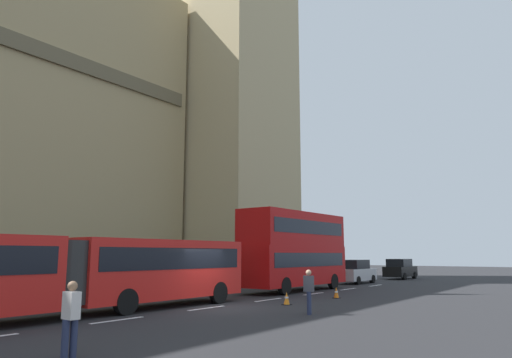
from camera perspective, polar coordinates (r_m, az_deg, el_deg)
name	(u,v)px	position (r m, az deg, el deg)	size (l,w,h in m)	color
ground_plane	(216,307)	(21.33, -4.92, -15.23)	(160.00, 160.00, 0.00)	#262628
lane_centre_marking	(240,304)	(22.65, -1.94, -14.89)	(34.40, 0.16, 0.01)	silver
articulated_bus	(59,269)	(18.66, -22.85, -10.07)	(18.13, 2.54, 2.90)	red
double_decker_bus	(295,247)	(30.33, 4.73, -8.29)	(9.24, 2.54, 4.90)	#B20F0F
sedan_lead	(355,272)	(38.73, 11.94, -10.96)	(4.40, 1.86, 1.85)	#B7B7BC
sedan_trailing	(400,269)	(46.76, 17.11, -10.40)	(4.40, 1.86, 1.85)	black
traffic_cone_west	(287,299)	(22.13, 3.74, -14.29)	(0.36, 0.36, 0.58)	black
traffic_cone_middle	(336,293)	(25.72, 9.72, -13.45)	(0.36, 0.36, 0.58)	black
pedestrian_near_cones	(71,317)	(11.59, -21.58, -15.29)	(0.36, 0.41, 1.69)	#262D4C
pedestrian_by_kerb	(309,290)	(18.73, 6.44, -13.26)	(0.39, 0.46, 1.69)	#262D4C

